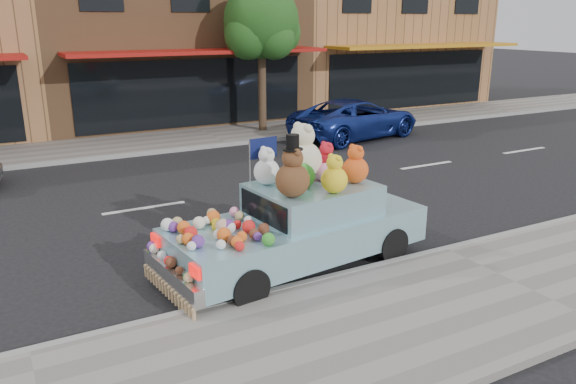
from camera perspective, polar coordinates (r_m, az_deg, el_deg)
ground at (r=14.04m, az=1.59°, el=0.81°), size 120.00×120.00×0.00m
near_sidewalk at (r=9.33m, az=22.04°, el=-8.77°), size 60.00×3.00×0.12m
far_sidewalk at (r=19.78m, az=-7.83°, el=5.62°), size 60.00×3.00×0.12m
near_kerb at (r=10.24m, az=15.67°, el=-5.77°), size 60.00×0.12×0.13m
far_kerb at (r=18.40m, az=-6.18°, el=4.84°), size 60.00×0.12×0.13m
storefront_mid at (r=24.60m, az=-12.87°, el=15.98°), size 10.00×9.80×7.30m
storefront_right at (r=28.98m, az=7.33°, el=16.36°), size 10.00×9.80×7.30m
street_tree at (r=20.23m, az=-2.71°, el=16.37°), size 3.00×2.70×5.22m
car_blue at (r=19.68m, az=6.87°, el=7.42°), size 5.20×3.14×1.35m
art_car at (r=9.19m, az=1.05°, el=-2.74°), size 4.65×2.24×2.31m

